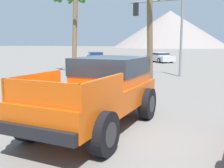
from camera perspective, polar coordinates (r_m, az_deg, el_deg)
The scene contains 7 objects.
ground_plane at distance 6.89m, azimuth -1.49°, elevation -10.71°, with size 320.00×320.00×0.00m, color slate.
orange_pickup_truck at distance 7.32m, azimuth -2.20°, elevation -0.74°, with size 2.30×5.05×1.90m.
parked_car_blue at distance 32.80m, azimuth -3.57°, elevation 5.94°, with size 4.07×4.63×1.22m.
parked_car_silver at distance 32.51m, azimuth 10.35°, elevation 5.75°, with size 4.22×4.14×1.17m.
traffic_light_main at distance 19.18m, azimuth 10.50°, elevation 13.33°, with size 3.86×0.38×5.47m.
palm_tree_tall at distance 17.35m, azimuth 8.64°, elevation 17.54°, with size 2.89×2.88×6.53m.
palm_tree_short at distance 21.32m, azimuth -8.64°, elevation 16.14°, with size 3.06×2.98×6.60m.
Camera 1 is at (2.92, -5.80, 2.32)m, focal length 42.00 mm.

